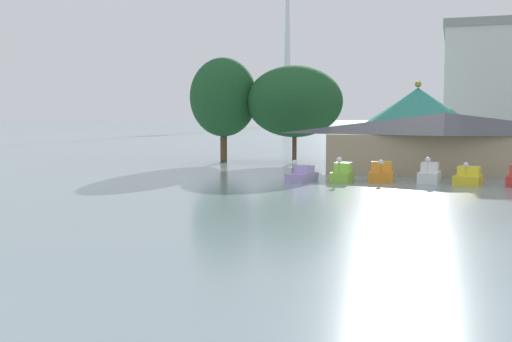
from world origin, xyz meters
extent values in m
cube|color=#B299D8|center=(2.35, 35.15, 0.29)|extent=(2.01, 2.75, 0.58)
cube|color=#C8ADF0|center=(2.44, 35.44, 0.87)|extent=(1.41, 1.40, 0.57)
cylinder|color=#B299D8|center=(2.05, 34.21, 0.90)|extent=(0.14, 0.14, 0.64)
sphere|color=white|center=(2.05, 34.21, 1.42)|extent=(0.39, 0.39, 0.39)
cube|color=#8CCC3F|center=(5.13, 35.78, 0.37)|extent=(1.37, 2.58, 0.73)
cube|color=#A0E24F|center=(5.13, 36.10, 1.05)|extent=(1.14, 1.18, 0.63)
cylinder|color=#8CCC3F|center=(5.10, 34.76, 1.09)|extent=(0.14, 0.14, 0.72)
sphere|color=white|center=(5.10, 34.76, 1.64)|extent=(0.38, 0.38, 0.38)
cube|color=orange|center=(7.76, 36.95, 0.34)|extent=(1.80, 2.36, 0.69)
cube|color=gold|center=(7.75, 37.23, 1.06)|extent=(1.48, 1.10, 0.74)
cylinder|color=orange|center=(7.81, 36.03, 0.97)|extent=(0.14, 0.14, 0.57)
sphere|color=white|center=(7.81, 36.03, 1.44)|extent=(0.36, 0.36, 0.36)
cube|color=white|center=(11.04, 37.32, 0.38)|extent=(1.55, 2.93, 0.76)
cube|color=white|center=(11.07, 37.68, 1.07)|extent=(1.24, 1.36, 0.63)
cylinder|color=white|center=(10.96, 36.19, 1.12)|extent=(0.14, 0.14, 0.73)
sphere|color=white|center=(10.96, 36.19, 1.68)|extent=(0.38, 0.38, 0.38)
cube|color=yellow|center=(13.63, 36.76, 0.32)|extent=(2.10, 2.81, 0.63)
cube|color=yellow|center=(13.68, 37.08, 0.93)|extent=(1.60, 1.38, 0.59)
cylinder|color=yellow|center=(13.45, 35.76, 0.94)|extent=(0.14, 0.14, 0.62)
sphere|color=white|center=(13.45, 35.76, 1.41)|extent=(0.32, 0.32, 0.32)
cube|color=tan|center=(11.91, 44.32, 1.60)|extent=(18.20, 5.67, 3.21)
pyramid|color=#4C4C51|center=(11.91, 44.32, 4.08)|extent=(19.65, 6.52, 1.74)
cylinder|color=brown|center=(9.00, 58.59, 2.01)|extent=(8.52, 8.52, 4.01)
cone|color=teal|center=(9.00, 58.59, 5.84)|extent=(10.86, 10.86, 3.66)
sphere|color=#B7993D|center=(9.00, 58.59, 8.02)|extent=(0.70, 0.70, 0.70)
cylinder|color=brown|center=(-9.66, 50.95, 1.32)|extent=(0.69, 0.69, 2.64)
ellipsoid|color=#1E5128|center=(-9.66, 50.95, 6.62)|extent=(6.80, 6.80, 7.97)
cylinder|color=brown|center=(-2.49, 51.97, 1.30)|extent=(0.44, 0.44, 2.60)
ellipsoid|color=#1E5128|center=(-2.49, 51.97, 6.16)|extent=(9.56, 9.56, 7.11)
cone|color=silver|center=(-70.94, 305.19, 56.38)|extent=(4.66, 4.66, 112.77)
camera|label=1|loc=(12.52, -7.05, 4.57)|focal=42.71mm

